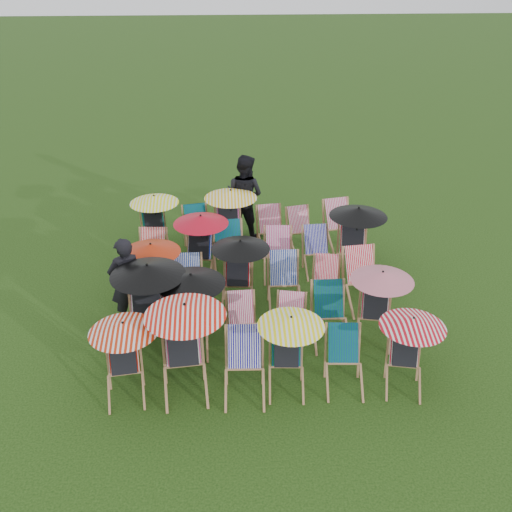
{
  "coord_description": "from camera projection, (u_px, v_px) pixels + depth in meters",
  "views": [
    {
      "loc": [
        -0.57,
        -8.83,
        5.94
      ],
      "look_at": [
        -0.02,
        0.33,
        0.9
      ],
      "focal_mm": 40.0,
      "sensor_mm": 36.0,
      "label": 1
    }
  ],
  "objects": [
    {
      "name": "deckchair_6",
      "position": [
        147.0,
        305.0,
        9.3
      ],
      "size": [
        1.22,
        1.29,
        1.45
      ],
      "rotation": [
        0.0,
        0.0,
        0.06
      ],
      "color": "#AB784F",
      "rests_on": "ground"
    },
    {
      "name": "deckchair_24",
      "position": [
        155.0,
        223.0,
        12.29
      ],
      "size": [
        1.05,
        1.14,
        1.24
      ],
      "rotation": [
        0.0,
        0.0,
        0.21
      ],
      "color": "#AB784F",
      "rests_on": "ground"
    },
    {
      "name": "deckchair_9",
      "position": [
        290.0,
        323.0,
        9.46
      ],
      "size": [
        0.68,
        0.84,
        0.81
      ],
      "rotation": [
        0.0,
        0.0,
        -0.2
      ],
      "color": "#AB784F",
      "rests_on": "ground"
    },
    {
      "name": "deckchair_10",
      "position": [
        331.0,
        316.0,
        9.52
      ],
      "size": [
        0.63,
        0.88,
        0.95
      ],
      "rotation": [
        0.0,
        0.0,
        0.0
      ],
      "color": "#AB784F",
      "rests_on": "ground"
    },
    {
      "name": "deckchair_16",
      "position": [
        326.0,
        283.0,
        10.57
      ],
      "size": [
        0.68,
        0.85,
        0.83
      ],
      "rotation": [
        0.0,
        0.0,
        -0.18
      ],
      "color": "#AB784F",
      "rests_on": "ground"
    },
    {
      "name": "deckchair_3",
      "position": [
        288.0,
        352.0,
        8.45
      ],
      "size": [
        1.0,
        1.05,
        1.19
      ],
      "rotation": [
        0.0,
        0.0,
        -0.07
      ],
      "color": "#AB784F",
      "rests_on": "ground"
    },
    {
      "name": "deckchair_7",
      "position": [
        190.0,
        311.0,
        9.27
      ],
      "size": [
        1.11,
        1.16,
        1.32
      ],
      "rotation": [
        0.0,
        0.0,
        0.03
      ],
      "color": "#AB784F",
      "rests_on": "ground"
    },
    {
      "name": "deckchair_25",
      "position": [
        198.0,
        230.0,
        12.43
      ],
      "size": [
        0.75,
        0.93,
        0.91
      ],
      "rotation": [
        0.0,
        0.0,
        0.19
      ],
      "color": "#AB784F",
      "rests_on": "ground"
    },
    {
      "name": "deckchair_21",
      "position": [
        278.0,
        255.0,
        11.42
      ],
      "size": [
        0.66,
        0.89,
        0.93
      ],
      "rotation": [
        0.0,
        0.0,
        -0.06
      ],
      "color": "#AB784F",
      "rests_on": "ground"
    },
    {
      "name": "person_left",
      "position": [
        126.0,
        282.0,
        9.81
      ],
      "size": [
        0.72,
        0.63,
        1.66
      ],
      "primitive_type": "imported",
      "rotation": [
        0.0,
        0.0,
        3.62
      ],
      "color": "black",
      "rests_on": "ground"
    },
    {
      "name": "deckchair_4",
      "position": [
        344.0,
        362.0,
        8.54
      ],
      "size": [
        0.64,
        0.85,
        0.88
      ],
      "rotation": [
        0.0,
        0.0,
        -0.07
      ],
      "color": "#AB784F",
      "rests_on": "ground"
    },
    {
      "name": "deckchair_11",
      "position": [
        377.0,
        305.0,
        9.5
      ],
      "size": [
        1.05,
        1.12,
        1.24
      ],
      "rotation": [
        0.0,
        0.0,
        -0.2
      ],
      "color": "#AB784F",
      "rests_on": "ground"
    },
    {
      "name": "ground",
      "position": [
        258.0,
        307.0,
        10.62
      ],
      "size": [
        100.0,
        100.0,
        0.0
      ],
      "primitive_type": "plane",
      "color": "black",
      "rests_on": "ground"
    },
    {
      "name": "deckchair_27",
      "position": [
        272.0,
        231.0,
        12.41
      ],
      "size": [
        0.7,
        0.9,
        0.91
      ],
      "rotation": [
        0.0,
        0.0,
        0.12
      ],
      "color": "#AB784F",
      "rests_on": "ground"
    },
    {
      "name": "deckchair_1",
      "position": [
        184.0,
        347.0,
        8.34
      ],
      "size": [
        1.2,
        1.28,
        1.43
      ],
      "rotation": [
        0.0,
        0.0,
        0.1
      ],
      "color": "#AB784F",
      "rests_on": "ground"
    },
    {
      "name": "deckchair_13",
      "position": [
        186.0,
        287.0,
        10.33
      ],
      "size": [
        0.63,
        0.88,
        0.95
      ],
      "rotation": [
        0.0,
        0.0,
        0.0
      ],
      "color": "#AB784F",
      "rests_on": "ground"
    },
    {
      "name": "deckchair_5",
      "position": [
        407.0,
        352.0,
        8.47
      ],
      "size": [
        0.98,
        1.05,
        1.16
      ],
      "rotation": [
        0.0,
        0.0,
        -0.2
      ],
      "color": "#AB784F",
      "rests_on": "ground"
    },
    {
      "name": "deckchair_18",
      "position": [
        151.0,
        257.0,
        11.34
      ],
      "size": [
        0.68,
        0.9,
        0.93
      ],
      "rotation": [
        0.0,
        0.0,
        -0.07
      ],
      "color": "#AB784F",
      "rests_on": "ground"
    },
    {
      "name": "deckchair_29",
      "position": [
        341.0,
        226.0,
        12.51
      ],
      "size": [
        0.82,
        1.02,
        0.99
      ],
      "rotation": [
        0.0,
        0.0,
        0.19
      ],
      "color": "#AB784F",
      "rests_on": "ground"
    },
    {
      "name": "deckchair_26",
      "position": [
        229.0,
        220.0,
        12.31
      ],
      "size": [
        1.13,
        1.19,
        1.35
      ],
      "rotation": [
        0.0,
        0.0,
        0.06
      ],
      "color": "#AB784F",
      "rests_on": "ground"
    },
    {
      "name": "deckchair_15",
      "position": [
        285.0,
        283.0,
        10.43
      ],
      "size": [
        0.64,
        0.89,
        0.96
      ],
      "rotation": [
        0.0,
        0.0,
        -0.01
      ],
      "color": "#AB784F",
      "rests_on": "ground"
    },
    {
      "name": "deckchair_20",
      "position": [
        229.0,
        252.0,
        11.44
      ],
      "size": [
        0.75,
        0.99,
        1.02
      ],
      "rotation": [
        0.0,
        0.0,
        0.08
      ],
      "color": "#AB784F",
      "rests_on": "ground"
    },
    {
      "name": "deckchair_14",
      "position": [
        238.0,
        272.0,
        10.41
      ],
      "size": [
        1.07,
        1.13,
        1.27
      ],
      "rotation": [
        0.0,
        0.0,
        -0.1
      ],
      "color": "#AB784F",
      "rests_on": "ground"
    },
    {
      "name": "deckchair_23",
      "position": [
        354.0,
        239.0,
        11.45
      ],
      "size": [
        1.15,
        1.22,
        1.37
      ],
      "rotation": [
        0.0,
        0.0,
        -0.13
      ],
      "color": "#AB784F",
      "rests_on": "ground"
    },
    {
      "name": "deckchair_28",
      "position": [
        302.0,
        231.0,
        12.45
      ],
      "size": [
        0.73,
        0.9,
        0.87
      ],
      "rotation": [
        0.0,
        0.0,
        0.2
      ],
      "color": "#AB784F",
      "rests_on": "ground"
    },
    {
      "name": "deckchair_19",
      "position": [
        199.0,
        246.0,
        11.31
      ],
      "size": [
        1.09,
        1.16,
        1.29
      ],
      "rotation": [
        0.0,
        0.0,
        -0.15
      ],
      "color": "#AB784F",
      "rests_on": "ground"
    },
    {
      "name": "deckchair_0",
      "position": [
        124.0,
        358.0,
        8.31
      ],
      "size": [
        1.01,
        1.08,
        1.2
      ],
      "rotation": [
        0.0,
        0.0,
        0.13
      ],
      "color": "#AB784F",
      "rests_on": "ground"
    },
    {
      "name": "deckchair_22",
      "position": [
        318.0,
        252.0,
        11.57
      ],
      "size": [
        0.63,
        0.85,
        0.89
      ],
      "rotation": [
        0.0,
        0.0,
        0.05
      ],
      "color": "#AB784F",
      "rests_on": "ground"
    },
    {
      "name": "deckchair_2",
      "position": [
        245.0,
        367.0,
        8.37
      ],
      "size": [
        0.66,
        0.9,
        0.95
      ],
      "rotation": [
        0.0,
        0.0,
        -0.04
      ],
      "color": "#AB784F",
      "rests_on": "ground"
    },
    {
      "name": "person_rear",
      "position": [
        245.0,
        195.0,
        12.88
      ],
      "size": [
        1.17,
        1.11,
        1.9
      ],
      "primitive_type": "imported",
      "rotation": [
        0.0,
        0.0,
        2.55
      ],
      "color": "black",
      "rests_on": "ground"
    },
    {
      "name": "deckchair_17",
      "position": [
        364.0,
        281.0,
        10.46
      ],
      "size": [
        0.77,
        1.0,
        1.02
      ],
      "rotation": [
        0.0,
        0.0,
        0.11
      ],
      "color": "#AB784F",
      "rests_on": "ground"
    },
    {
      "name": "deckchair_8",
      "position": [
        242.0,
        323.0,
        9.47
      ],
      "size": [
        0.57,
        0.78,
        0.82
      ],
      "rotation": [
        0.0,
        0.0,
        0.04
      ],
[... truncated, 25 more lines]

